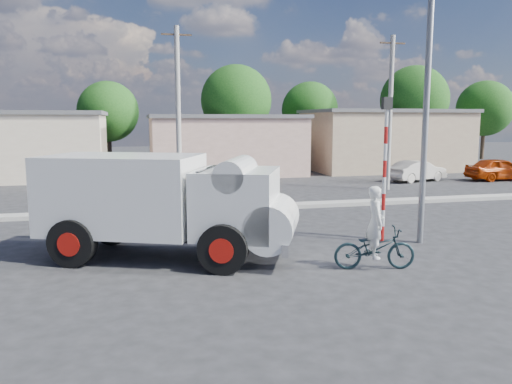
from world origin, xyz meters
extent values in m
plane|color=#242427|center=(0.00, 0.00, 0.00)|extent=(120.00, 120.00, 0.00)
cube|color=#99968E|center=(0.00, 8.00, 0.08)|extent=(40.00, 0.80, 0.16)
cylinder|color=black|center=(-5.66, 1.04, 0.61)|extent=(1.27, 0.80, 1.23)
cylinder|color=red|center=(-5.66, 1.04, 0.61)|extent=(0.71, 0.60, 0.60)
cylinder|color=black|center=(-4.77, 3.20, 0.61)|extent=(1.27, 0.80, 1.23)
cylinder|color=red|center=(-4.77, 3.20, 0.61)|extent=(0.71, 0.60, 0.60)
cylinder|color=black|center=(-2.05, -0.46, 0.61)|extent=(1.27, 0.80, 1.23)
cylinder|color=red|center=(-2.05, -0.46, 0.61)|extent=(0.71, 0.60, 0.60)
cylinder|color=black|center=(-1.16, 1.71, 0.61)|extent=(1.27, 0.80, 1.23)
cylinder|color=red|center=(-1.16, 1.71, 0.61)|extent=(0.71, 0.60, 0.60)
cube|color=black|center=(-3.46, 1.39, 0.70)|extent=(5.30, 3.30, 0.20)
cube|color=white|center=(-4.39, 1.78, 1.73)|extent=(4.65, 3.81, 2.06)
cube|color=white|center=(-1.50, 0.58, 1.56)|extent=(2.73, 2.88, 1.73)
cylinder|color=white|center=(-0.63, 0.22, 1.06)|extent=(2.01, 2.58, 1.23)
cylinder|color=white|center=(-1.50, 0.58, 2.34)|extent=(1.60, 2.41, 0.78)
cube|color=silver|center=(-0.21, 0.05, 0.61)|extent=(1.06, 2.28, 0.31)
cube|color=black|center=(-2.22, 0.88, 2.06)|extent=(0.81, 1.79, 0.78)
imported|color=black|center=(1.68, -0.96, 0.53)|extent=(2.12, 1.10, 1.06)
imported|color=silver|center=(1.68, -0.96, 0.90)|extent=(0.55, 0.73, 1.80)
imported|color=beige|center=(12.56, 14.94, 0.63)|extent=(4.03, 2.34, 1.26)
imported|color=#AF3205|center=(17.71, 14.19, 0.70)|extent=(4.08, 1.64, 1.39)
cylinder|color=red|center=(3.20, 1.50, 0.25)|extent=(0.11, 0.11, 0.50)
cylinder|color=white|center=(3.20, 1.50, 0.75)|extent=(0.11, 0.11, 0.50)
cylinder|color=red|center=(3.20, 1.50, 1.25)|extent=(0.11, 0.11, 0.50)
cylinder|color=white|center=(3.20, 1.50, 1.75)|extent=(0.11, 0.11, 0.50)
cylinder|color=red|center=(3.20, 1.50, 2.25)|extent=(0.11, 0.11, 0.50)
cylinder|color=white|center=(3.20, 1.50, 2.75)|extent=(0.11, 0.11, 0.50)
cylinder|color=red|center=(3.20, 1.50, 3.25)|extent=(0.11, 0.11, 0.50)
cylinder|color=white|center=(3.20, 1.50, 3.75)|extent=(0.11, 0.11, 0.50)
cube|color=black|center=(3.20, 1.50, 4.18)|extent=(0.28, 0.18, 0.36)
cylinder|color=slate|center=(4.30, 1.20, 4.50)|extent=(0.18, 0.18, 9.00)
cube|color=beige|center=(-12.00, 22.00, 2.00)|extent=(12.00, 7.00, 4.00)
cube|color=#59595B|center=(-12.00, 22.00, 4.12)|extent=(12.30, 7.30, 0.24)
cube|color=tan|center=(2.00, 22.00, 1.90)|extent=(10.00, 7.00, 3.80)
cube|color=#59595B|center=(2.00, 22.00, 3.92)|extent=(10.30, 7.30, 0.24)
cube|color=tan|center=(14.00, 22.00, 2.10)|extent=(11.00, 7.00, 4.20)
cube|color=#59595B|center=(14.00, 22.00, 4.32)|extent=(11.30, 7.30, 0.24)
cylinder|color=#38281E|center=(-6.00, 29.00, 1.74)|extent=(0.36, 0.36, 3.47)
sphere|color=#2A641E|center=(-6.00, 29.00, 4.34)|extent=(4.71, 4.71, 4.71)
cylinder|color=#38281E|center=(4.00, 28.00, 2.10)|extent=(0.36, 0.36, 4.20)
sphere|color=#2A641E|center=(4.00, 28.00, 5.25)|extent=(5.70, 5.70, 5.70)
cylinder|color=#38281E|center=(11.00, 30.00, 1.82)|extent=(0.36, 0.36, 3.64)
sphere|color=#2A641E|center=(11.00, 30.00, 4.55)|extent=(4.94, 4.94, 4.94)
cylinder|color=#38281E|center=(20.00, 28.00, 2.18)|extent=(0.36, 0.36, 4.37)
sphere|color=#2A641E|center=(20.00, 28.00, 5.46)|extent=(5.93, 5.93, 5.93)
cylinder|color=#38281E|center=(28.00, 29.00, 1.90)|extent=(0.36, 0.36, 3.81)
sphere|color=#2A641E|center=(28.00, 29.00, 4.76)|extent=(5.17, 5.17, 5.17)
cylinder|color=#99968E|center=(-2.00, 12.00, 4.00)|extent=(0.24, 0.24, 8.00)
cube|color=#38281E|center=(-2.00, 12.00, 7.60)|extent=(1.40, 0.08, 0.08)
cylinder|color=#99968E|center=(9.00, 12.00, 4.00)|extent=(0.24, 0.24, 8.00)
cube|color=#38281E|center=(9.00, 12.00, 7.60)|extent=(1.40, 0.08, 0.08)
camera|label=1|loc=(-4.03, -12.01, 3.70)|focal=35.00mm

